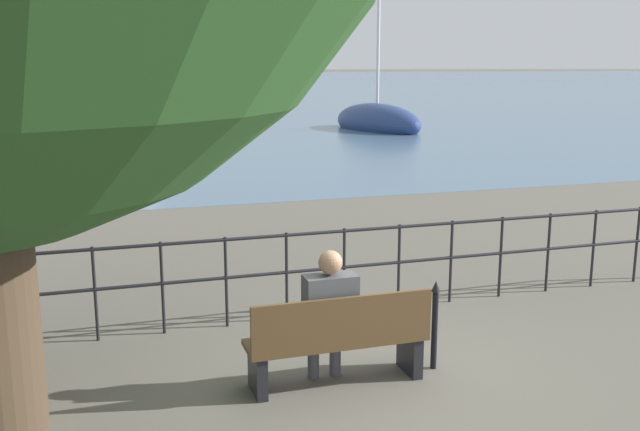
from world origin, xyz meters
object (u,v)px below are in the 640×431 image
object	(u,v)px
seated_person_left	(329,311)
closed_umbrella	(435,320)
sailboat_1	(377,122)
harbor_lighthouse	(127,5)
park_bench	(338,342)
sailboat_0	(87,132)

from	to	relation	value
seated_person_left	closed_umbrella	size ratio (longest dim) A/B	1.44
seated_person_left	sailboat_1	world-z (taller)	sailboat_1
harbor_lighthouse	closed_umbrella	bearing A→B (deg)	-91.71
park_bench	harbor_lighthouse	world-z (taller)	harbor_lighthouse
park_bench	sailboat_1	xyz separation A→B (m)	(10.53, 24.85, -0.05)
park_bench	sailboat_1	size ratio (longest dim) A/B	0.18
sailboat_0	sailboat_1	bearing A→B (deg)	11.01
harbor_lighthouse	seated_person_left	bearing A→B (deg)	-92.25
park_bench	harbor_lighthouse	xyz separation A→B (m)	(4.49, 116.11, 11.99)
sailboat_1	harbor_lighthouse	distance (m)	92.25
seated_person_left	harbor_lighthouse	bearing A→B (deg)	87.75
closed_umbrella	harbor_lighthouse	distance (m)	116.71
seated_person_left	harbor_lighthouse	xyz separation A→B (m)	(4.56, 116.04, 11.71)
park_bench	harbor_lighthouse	size ratio (longest dim) A/B	0.06
seated_person_left	sailboat_0	distance (m)	23.64
park_bench	closed_umbrella	distance (m)	1.02
sailboat_0	harbor_lighthouse	world-z (taller)	harbor_lighthouse
closed_umbrella	sailboat_1	xyz separation A→B (m)	(9.51, 24.78, -0.12)
park_bench	sailboat_0	world-z (taller)	sailboat_0
closed_umbrella	sailboat_0	size ratio (longest dim) A/B	0.10
park_bench	seated_person_left	distance (m)	0.30
closed_umbrella	sailboat_0	xyz separation A→B (m)	(-3.25, 23.54, -0.15)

